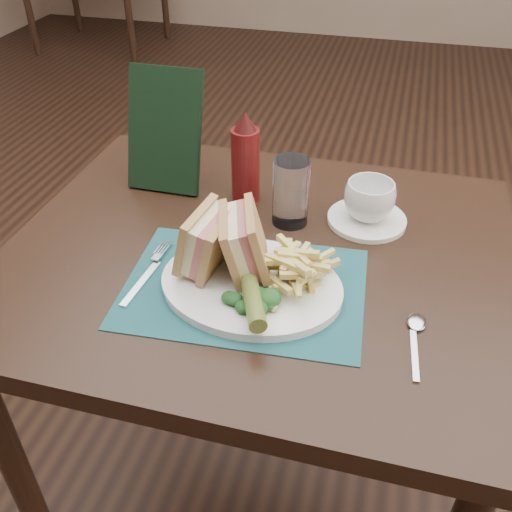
{
  "coord_description": "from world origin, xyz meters",
  "views": [
    {
      "loc": [
        0.21,
        -1.3,
        1.35
      ],
      "look_at": [
        0.02,
        -0.58,
        0.8
      ],
      "focal_mm": 40.0,
      "sensor_mm": 36.0,
      "label": 1
    }
  ],
  "objects_px": {
    "table_main": "(258,388)",
    "placemat": "(244,287)",
    "sandwich_half_b": "(231,242)",
    "saucer": "(367,220)",
    "sandwich_half_a": "(195,237)",
    "check_presenter": "(165,130)",
    "coffee_cup": "(369,201)",
    "drinking_glass": "(291,192)",
    "plate": "(251,285)",
    "ketchup_bottle": "(245,157)"
  },
  "relations": [
    {
      "from": "table_main",
      "to": "placemat",
      "type": "distance_m",
      "value": 0.39
    },
    {
      "from": "sandwich_half_b",
      "to": "saucer",
      "type": "distance_m",
      "value": 0.31
    },
    {
      "from": "saucer",
      "to": "sandwich_half_a",
      "type": "bearing_deg",
      "value": -138.62
    },
    {
      "from": "check_presenter",
      "to": "coffee_cup",
      "type": "bearing_deg",
      "value": -5.75
    },
    {
      "from": "sandwich_half_b",
      "to": "sandwich_half_a",
      "type": "bearing_deg",
      "value": 161.63
    },
    {
      "from": "saucer",
      "to": "drinking_glass",
      "type": "bearing_deg",
      "value": -165.6
    },
    {
      "from": "placemat",
      "to": "saucer",
      "type": "height_order",
      "value": "saucer"
    },
    {
      "from": "plate",
      "to": "sandwich_half_a",
      "type": "relative_size",
      "value": 2.71
    },
    {
      "from": "check_presenter",
      "to": "plate",
      "type": "bearing_deg",
      "value": -48.43
    },
    {
      "from": "placemat",
      "to": "ketchup_bottle",
      "type": "relative_size",
      "value": 2.1
    },
    {
      "from": "placemat",
      "to": "drinking_glass",
      "type": "distance_m",
      "value": 0.22
    },
    {
      "from": "ketchup_bottle",
      "to": "saucer",
      "type": "bearing_deg",
      "value": -5.38
    },
    {
      "from": "table_main",
      "to": "check_presenter",
      "type": "xyz_separation_m",
      "value": [
        -0.24,
        0.18,
        0.49
      ]
    },
    {
      "from": "placemat",
      "to": "plate",
      "type": "relative_size",
      "value": 1.3
    },
    {
      "from": "check_presenter",
      "to": "ketchup_bottle",
      "type": "bearing_deg",
      "value": -6.5
    },
    {
      "from": "coffee_cup",
      "to": "drinking_glass",
      "type": "distance_m",
      "value": 0.15
    },
    {
      "from": "placemat",
      "to": "drinking_glass",
      "type": "bearing_deg",
      "value": 81.84
    },
    {
      "from": "ketchup_bottle",
      "to": "check_presenter",
      "type": "bearing_deg",
      "value": 173.35
    },
    {
      "from": "table_main",
      "to": "saucer",
      "type": "relative_size",
      "value": 6.0
    },
    {
      "from": "plate",
      "to": "check_presenter",
      "type": "height_order",
      "value": "check_presenter"
    },
    {
      "from": "table_main",
      "to": "placemat",
      "type": "bearing_deg",
      "value": -87.33
    },
    {
      "from": "sandwich_half_b",
      "to": "drinking_glass",
      "type": "xyz_separation_m",
      "value": [
        0.06,
        0.19,
        -0.01
      ]
    },
    {
      "from": "coffee_cup",
      "to": "table_main",
      "type": "bearing_deg",
      "value": -141.69
    },
    {
      "from": "plate",
      "to": "sandwich_half_b",
      "type": "xyz_separation_m",
      "value": [
        -0.04,
        0.02,
        0.07
      ]
    },
    {
      "from": "plate",
      "to": "ketchup_bottle",
      "type": "height_order",
      "value": "ketchup_bottle"
    },
    {
      "from": "placemat",
      "to": "table_main",
      "type": "bearing_deg",
      "value": 92.67
    },
    {
      "from": "ketchup_bottle",
      "to": "check_presenter",
      "type": "height_order",
      "value": "check_presenter"
    },
    {
      "from": "drinking_glass",
      "to": "ketchup_bottle",
      "type": "height_order",
      "value": "ketchup_bottle"
    },
    {
      "from": "placemat",
      "to": "saucer",
      "type": "bearing_deg",
      "value": 55.16
    },
    {
      "from": "table_main",
      "to": "coffee_cup",
      "type": "distance_m",
      "value": 0.48
    },
    {
      "from": "table_main",
      "to": "coffee_cup",
      "type": "xyz_separation_m",
      "value": [
        0.18,
        0.14,
        0.42
      ]
    },
    {
      "from": "sandwich_half_b",
      "to": "coffee_cup",
      "type": "relative_size",
      "value": 1.22
    },
    {
      "from": "plate",
      "to": "placemat",
      "type": "bearing_deg",
      "value": 176.52
    },
    {
      "from": "placemat",
      "to": "plate",
      "type": "xyz_separation_m",
      "value": [
        0.01,
        -0.0,
        0.01
      ]
    },
    {
      "from": "coffee_cup",
      "to": "ketchup_bottle",
      "type": "relative_size",
      "value": 0.51
    },
    {
      "from": "placemat",
      "to": "coffee_cup",
      "type": "xyz_separation_m",
      "value": [
        0.17,
        0.25,
        0.05
      ]
    },
    {
      "from": "sandwich_half_a",
      "to": "drinking_glass",
      "type": "height_order",
      "value": "drinking_glass"
    },
    {
      "from": "drinking_glass",
      "to": "check_presenter",
      "type": "distance_m",
      "value": 0.29
    },
    {
      "from": "table_main",
      "to": "drinking_glass",
      "type": "height_order",
      "value": "drinking_glass"
    },
    {
      "from": "drinking_glass",
      "to": "sandwich_half_a",
      "type": "bearing_deg",
      "value": -121.43
    },
    {
      "from": "placemat",
      "to": "ketchup_bottle",
      "type": "distance_m",
      "value": 0.3
    },
    {
      "from": "coffee_cup",
      "to": "check_presenter",
      "type": "xyz_separation_m",
      "value": [
        -0.42,
        0.04,
        0.07
      ]
    },
    {
      "from": "plate",
      "to": "coffee_cup",
      "type": "xyz_separation_m",
      "value": [
        0.16,
        0.25,
        0.04
      ]
    },
    {
      "from": "plate",
      "to": "sandwich_half_b",
      "type": "bearing_deg",
      "value": 156.13
    },
    {
      "from": "placemat",
      "to": "saucer",
      "type": "relative_size",
      "value": 2.6
    },
    {
      "from": "ketchup_bottle",
      "to": "check_presenter",
      "type": "distance_m",
      "value": 0.18
    },
    {
      "from": "sandwich_half_b",
      "to": "coffee_cup",
      "type": "distance_m",
      "value": 0.31
    },
    {
      "from": "table_main",
      "to": "coffee_cup",
      "type": "bearing_deg",
      "value": 38.31
    },
    {
      "from": "sandwich_half_a",
      "to": "drinking_glass",
      "type": "relative_size",
      "value": 0.85
    },
    {
      "from": "placemat",
      "to": "sandwich_half_b",
      "type": "height_order",
      "value": "sandwich_half_b"
    }
  ]
}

